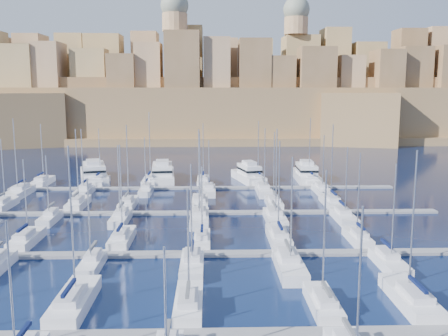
{
  "coord_description": "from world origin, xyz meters",
  "views": [
    {
      "loc": [
        1.83,
        -75.42,
        21.98
      ],
      "look_at": [
        4.09,
        6.0,
        8.82
      ],
      "focal_mm": 40.0,
      "sensor_mm": 36.0,
      "label": 1
    }
  ],
  "objects_px": {
    "sailboat_2": "(74,301)",
    "motor_yacht_b": "(162,173)",
    "motor_yacht_c": "(249,174)",
    "motor_yacht_a": "(94,173)",
    "sailboat_4": "(323,303)",
    "motor_yacht_d": "(306,174)"
  },
  "relations": [
    {
      "from": "sailboat_2",
      "to": "motor_yacht_b",
      "type": "xyz_separation_m",
      "value": [
        2.33,
        69.91,
        0.95
      ]
    },
    {
      "from": "motor_yacht_b",
      "to": "motor_yacht_c",
      "type": "xyz_separation_m",
      "value": [
        20.48,
        -1.78,
        -0.0
      ]
    },
    {
      "from": "motor_yacht_a",
      "to": "sailboat_4",
      "type": "bearing_deg",
      "value": -61.44
    },
    {
      "from": "sailboat_2",
      "to": "motor_yacht_d",
      "type": "height_order",
      "value": "sailboat_2"
    },
    {
      "from": "sailboat_2",
      "to": "motor_yacht_d",
      "type": "relative_size",
      "value": 1.05
    },
    {
      "from": "motor_yacht_d",
      "to": "sailboat_4",
      "type": "bearing_deg",
      "value": -99.45
    },
    {
      "from": "sailboat_4",
      "to": "motor_yacht_a",
      "type": "xyz_separation_m",
      "value": [
        -39.15,
        71.91,
        0.98
      ]
    },
    {
      "from": "motor_yacht_a",
      "to": "motor_yacht_d",
      "type": "distance_m",
      "value": 50.83
    },
    {
      "from": "motor_yacht_c",
      "to": "motor_yacht_d",
      "type": "height_order",
      "value": "same"
    },
    {
      "from": "motor_yacht_c",
      "to": "motor_yacht_d",
      "type": "bearing_deg",
      "value": 3.22
    },
    {
      "from": "sailboat_4",
      "to": "motor_yacht_d",
      "type": "bearing_deg",
      "value": 80.55
    },
    {
      "from": "sailboat_4",
      "to": "motor_yacht_b",
      "type": "height_order",
      "value": "sailboat_4"
    },
    {
      "from": "motor_yacht_c",
      "to": "motor_yacht_b",
      "type": "bearing_deg",
      "value": 175.02
    },
    {
      "from": "motor_yacht_a",
      "to": "motor_yacht_c",
      "type": "xyz_separation_m",
      "value": [
        37.0,
        -2.71,
        0.0
      ]
    },
    {
      "from": "motor_yacht_b",
      "to": "motor_yacht_d",
      "type": "height_order",
      "value": "same"
    },
    {
      "from": "motor_yacht_c",
      "to": "motor_yacht_d",
      "type": "relative_size",
      "value": 0.93
    },
    {
      "from": "sailboat_2",
      "to": "motor_yacht_c",
      "type": "distance_m",
      "value": 71.85
    },
    {
      "from": "motor_yacht_b",
      "to": "motor_yacht_d",
      "type": "relative_size",
      "value": 1.15
    },
    {
      "from": "sailboat_4",
      "to": "motor_yacht_d",
      "type": "relative_size",
      "value": 0.9
    },
    {
      "from": "sailboat_4",
      "to": "motor_yacht_b",
      "type": "relative_size",
      "value": 0.79
    },
    {
      "from": "motor_yacht_a",
      "to": "motor_yacht_c",
      "type": "distance_m",
      "value": 37.1
    },
    {
      "from": "motor_yacht_b",
      "to": "motor_yacht_a",
      "type": "bearing_deg",
      "value": 176.8
    }
  ]
}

